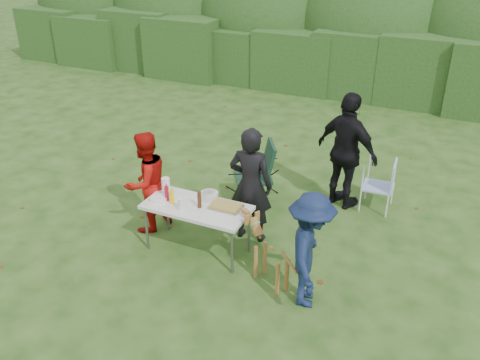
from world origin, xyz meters
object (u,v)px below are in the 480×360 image
at_px(person_black_puffy, 347,152).
at_px(camping_chair, 253,174).
at_px(person_cook, 251,185).
at_px(ketchup_bottle, 167,193).
at_px(dog, 271,257).
at_px(beer_bottle, 199,200).
at_px(person_red_jacket, 146,182).
at_px(folding_table, 197,209).
at_px(paper_towel_roll, 166,186).
at_px(lawn_chair, 378,184).
at_px(child, 310,251).
at_px(mustard_bottle, 172,197).

distance_m(person_black_puffy, camping_chair, 1.56).
xyz_separation_m(person_cook, ketchup_bottle, (-1.00, -0.66, -0.04)).
height_order(dog, beer_bottle, beer_bottle).
bearing_deg(person_cook, person_red_jacket, 9.79).
xyz_separation_m(folding_table, paper_towel_roll, (-0.56, 0.11, 0.18)).
bearing_deg(person_black_puffy, folding_table, 78.62).
height_order(folding_table, dog, dog).
xyz_separation_m(person_black_puffy, lawn_chair, (0.54, 0.13, -0.54)).
height_order(person_red_jacket, child, person_red_jacket).
bearing_deg(lawn_chair, ketchup_bottle, 38.92).
height_order(folding_table, person_black_puffy, person_black_puffy).
bearing_deg(folding_table, person_cook, 48.85).
bearing_deg(dog, person_cook, -23.52).
distance_m(camping_chair, beer_bottle, 1.66).
distance_m(folding_table, ketchup_bottle, 0.49).
xyz_separation_m(person_cook, child, (1.23, -1.02, -0.12)).
bearing_deg(camping_chair, person_cook, 80.59).
height_order(person_red_jacket, ketchup_bottle, person_red_jacket).
height_order(dog, lawn_chair, lawn_chair).
bearing_deg(ketchup_bottle, mustard_bottle, -22.01).
bearing_deg(beer_bottle, person_red_jacket, 167.12).
bearing_deg(camping_chair, paper_towel_roll, 33.61).
bearing_deg(dog, folding_table, 16.64).
distance_m(child, camping_chair, 2.59).
bearing_deg(paper_towel_roll, beer_bottle, -11.59).
bearing_deg(person_black_puffy, child, 119.10).
relative_size(child, ketchup_bottle, 6.93).
bearing_deg(paper_towel_roll, lawn_chair, 39.50).
distance_m(person_red_jacket, dog, 2.31).
height_order(child, dog, child).
height_order(mustard_bottle, ketchup_bottle, ketchup_bottle).
distance_m(dog, lawn_chair, 2.70).
bearing_deg(mustard_bottle, paper_towel_roll, 138.25).
height_order(mustard_bottle, beer_bottle, beer_bottle).
bearing_deg(paper_towel_roll, camping_chair, 64.18).
bearing_deg(child, person_cook, 35.36).
height_order(folding_table, mustard_bottle, mustard_bottle).
bearing_deg(person_cook, lawn_chair, -137.56).
xyz_separation_m(person_black_puffy, paper_towel_roll, (-2.12, -2.06, -0.10)).
bearing_deg(beer_bottle, person_cook, 52.59).
distance_m(child, lawn_chair, 2.73).
xyz_separation_m(lawn_chair, mustard_bottle, (-2.44, -2.38, 0.40)).
distance_m(person_cook, child, 1.60).
height_order(person_cook, ketchup_bottle, person_cook).
bearing_deg(mustard_bottle, ketchup_bottle, 157.99).
bearing_deg(dog, paper_towel_roll, 16.87).
distance_m(person_black_puffy, beer_bottle, 2.65).
bearing_deg(dog, child, -164.92).
bearing_deg(folding_table, child, -12.56).
xyz_separation_m(lawn_chair, beer_bottle, (-2.03, -2.32, 0.42)).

